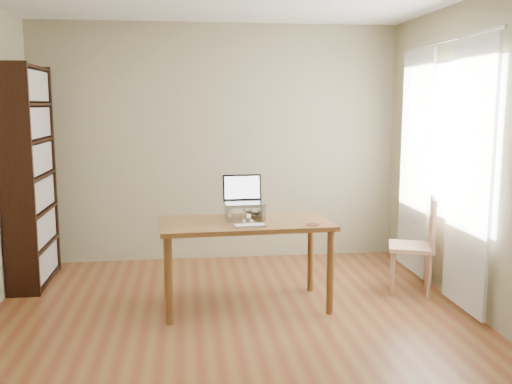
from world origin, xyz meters
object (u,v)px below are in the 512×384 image
cat (246,212)px  chair (419,241)px  laptop (244,196)px  desk (246,232)px  bookshelf (30,176)px  keyboard (250,226)px

cat → chair: chair is taller
laptop → cat: size_ratio=0.74×
desk → bookshelf: bearing=152.2°
bookshelf → chair: 3.72m
keyboard → cat: bearing=85.7°
laptop → chair: bearing=-0.9°
desk → chair: size_ratio=1.65×
bookshelf → keyboard: bookshelf is taller
cat → bookshelf: bearing=158.0°
desk → cat: size_ratio=3.13×
desk → cat: cat is taller
laptop → chair: laptop is taller
desk → keyboard: (0.01, -0.22, 0.10)m
keyboard → cat: cat is taller
laptop → keyboard: laptop is taller
desk → cat: 0.19m
laptop → keyboard: bearing=-91.6°
cat → laptop: bearing=110.9°
desk → chair: bearing=4.0°
keyboard → chair: size_ratio=0.30×
desk → chair: 1.65m
cat → desk: bearing=-95.8°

